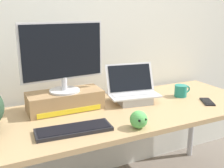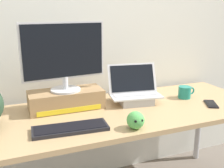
# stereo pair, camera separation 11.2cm
# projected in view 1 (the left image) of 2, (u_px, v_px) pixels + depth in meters

# --- Properties ---
(back_wall) EXTENTS (7.00, 0.10, 2.60)m
(back_wall) POSITION_uv_depth(u_px,v_px,m) (84.00, 16.00, 1.97)
(back_wall) COLOR silver
(back_wall) RESTS_ON ground
(desk) EXTENTS (2.06, 0.73, 0.72)m
(desk) POSITION_uv_depth(u_px,v_px,m) (112.00, 120.00, 1.74)
(desk) COLOR tan
(desk) RESTS_ON ground
(toner_box_yellow) EXTENTS (0.48, 0.21, 0.12)m
(toner_box_yellow) POSITION_uv_depth(u_px,v_px,m) (65.00, 101.00, 1.74)
(toner_box_yellow) COLOR #9E7A51
(toner_box_yellow) RESTS_ON desk
(desktop_monitor) EXTENTS (0.53, 0.19, 0.44)m
(desktop_monitor) POSITION_uv_depth(u_px,v_px,m) (63.00, 56.00, 1.66)
(desktop_monitor) COLOR silver
(desktop_monitor) RESTS_ON toner_box_yellow
(open_laptop) EXTENTS (0.38, 0.26, 0.26)m
(open_laptop) POSITION_uv_depth(u_px,v_px,m) (133.00, 94.00, 1.89)
(open_laptop) COLOR #ADADB2
(open_laptop) RESTS_ON desk
(external_keyboard) EXTENTS (0.41, 0.17, 0.02)m
(external_keyboard) POSITION_uv_depth(u_px,v_px,m) (74.00, 130.00, 1.43)
(external_keyboard) COLOR black
(external_keyboard) RESTS_ON desk
(coffee_mug) EXTENTS (0.13, 0.09, 0.09)m
(coffee_mug) POSITION_uv_depth(u_px,v_px,m) (181.00, 91.00, 2.01)
(coffee_mug) COLOR #1E7F70
(coffee_mug) RESTS_ON desk
(cell_phone) EXTENTS (0.13, 0.17, 0.01)m
(cell_phone) POSITION_uv_depth(u_px,v_px,m) (207.00, 102.00, 1.89)
(cell_phone) COLOR black
(cell_phone) RESTS_ON desk
(plush_toy) EXTENTS (0.10, 0.10, 0.10)m
(plush_toy) POSITION_uv_depth(u_px,v_px,m) (139.00, 119.00, 1.47)
(plush_toy) COLOR #56B256
(plush_toy) RESTS_ON desk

